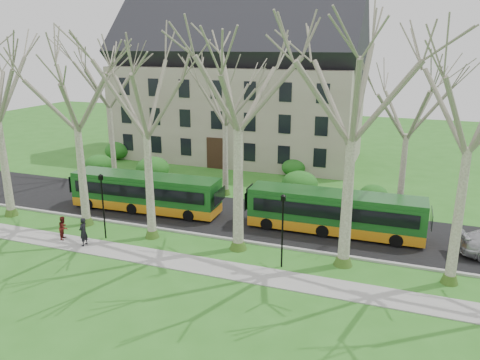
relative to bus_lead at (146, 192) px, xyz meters
The scene contains 13 objects.
ground 7.78m from the bus_lead, 35.76° to the right, with size 120.00×120.00×0.00m, color #2C6E1F.
sidewalk 9.43m from the bus_lead, 48.34° to the right, with size 70.00×2.00×0.06m, color gray.
road 6.45m from the bus_lead, ahead, with size 80.00×8.00×0.06m, color black.
curb 7.01m from the bus_lead, 25.55° to the right, with size 80.00×0.25×0.14m, color #A5A39E.
building 20.61m from the bus_lead, 89.43° to the left, with size 26.50×12.20×16.00m.
tree_row_verge 9.27m from the bus_lead, 33.89° to the right, with size 49.00×7.00×14.00m.
tree_row_far 9.31m from the bus_lead, 53.37° to the left, with size 33.00×7.00×12.00m.
lamp_row 8.33m from the bus_lead, 41.40° to the right, with size 36.22×0.22×4.30m.
hedges 9.67m from the bus_lead, 80.90° to the left, with size 30.60×8.60×2.00m.
bus_lead is the anchor object (origin of this frame).
bus_follow 14.21m from the bus_lead, ahead, with size 11.56×2.41×2.89m, color #164E1A, non-canonical shape.
pedestrian_a 7.04m from the bus_lead, 92.43° to the right, with size 0.67×0.44×1.84m, color black.
pedestrian_b 6.96m from the bus_lead, 108.67° to the right, with size 0.75×0.58×1.53m, color #581614.
Camera 1 is at (12.17, -24.76, 12.39)m, focal length 35.00 mm.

